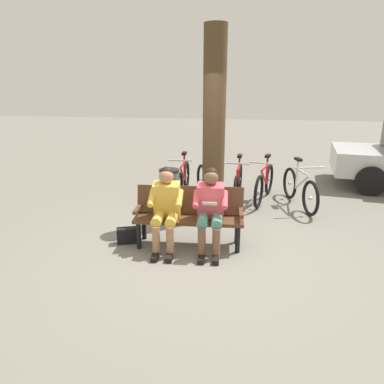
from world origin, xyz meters
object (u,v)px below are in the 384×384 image
at_px(tree_trunk, 214,126).
at_px(bicycle_purple, 264,184).
at_px(litter_bin, 169,190).
at_px(bicycle_silver, 183,180).
at_px(handbag, 127,235).
at_px(person_reading, 210,206).
at_px(bench, 189,212).
at_px(person_companion, 166,205).
at_px(bicycle_orange, 209,184).
at_px(bicycle_blue, 238,184).
at_px(bicycle_green, 299,189).

xyz_separation_m(tree_trunk, bicycle_purple, (-0.96, -1.02, -1.27)).
distance_m(litter_bin, bicycle_purple, 2.02).
bearing_deg(bicycle_silver, handbag, -12.28).
bearing_deg(person_reading, bicycle_silver, -74.46).
relative_size(bench, tree_trunk, 0.50).
bearing_deg(bicycle_purple, person_companion, -17.49).
distance_m(person_companion, handbag, 0.83).
bearing_deg(bicycle_orange, person_companion, -33.23).
bearing_deg(person_companion, bicycle_silver, -89.00).
relative_size(handbag, bicycle_blue, 0.18).
distance_m(handbag, bicycle_green, 3.54).
height_order(tree_trunk, bicycle_green, tree_trunk).
xyz_separation_m(bicycle_blue, bicycle_orange, (0.59, 0.11, 0.00)).
relative_size(person_reading, bicycle_green, 0.73).
bearing_deg(handbag, tree_trunk, -129.93).
relative_size(handbag, litter_bin, 0.37).
distance_m(bicycle_blue, bicycle_orange, 0.60).
bearing_deg(bicycle_purple, bench, -13.72).
relative_size(person_companion, bicycle_silver, 0.71).
distance_m(person_reading, bicycle_green, 2.66).
xyz_separation_m(bicycle_green, bicycle_silver, (2.37, -0.24, 0.00)).
height_order(bench, person_reading, person_reading).
bearing_deg(bicycle_purple, tree_trunk, -29.50).
relative_size(person_companion, handbag, 4.00).
bearing_deg(bicycle_green, bicycle_orange, -106.38).
relative_size(bicycle_green, bicycle_orange, 1.05).
bearing_deg(bicycle_green, bicycle_purple, -125.34).
xyz_separation_m(person_companion, bicycle_blue, (-0.96, -2.35, -0.30)).
height_order(person_reading, litter_bin, person_reading).
xyz_separation_m(bench, person_companion, (0.31, 0.19, 0.16)).
bearing_deg(bicycle_green, person_companion, -59.79).
xyz_separation_m(bench, bicycle_silver, (0.52, -2.26, -0.15)).
distance_m(handbag, litter_bin, 1.55).
relative_size(bicycle_green, bicycle_silver, 0.97).
distance_m(person_companion, bicycle_orange, 2.29).
xyz_separation_m(bench, handbag, (0.94, 0.14, -0.39)).
relative_size(person_reading, bicycle_purple, 0.73).
bearing_deg(handbag, person_companion, 176.27).
relative_size(tree_trunk, bicycle_silver, 1.94).
xyz_separation_m(person_reading, bicycle_orange, (0.27, -2.20, -0.31)).
relative_size(handbag, bicycle_orange, 0.19).
height_order(person_reading, bicycle_green, person_reading).
xyz_separation_m(bench, bicycle_orange, (-0.06, -2.05, -0.15)).
xyz_separation_m(bicycle_purple, bicycle_orange, (1.13, 0.21, 0.00)).
height_order(person_companion, bicycle_green, person_companion).
bearing_deg(bicycle_green, bicycle_blue, -112.30).
height_order(person_reading, handbag, person_reading).
bearing_deg(litter_bin, handbag, 77.34).
bearing_deg(tree_trunk, bench, 79.84).
bearing_deg(handbag, bicycle_purple, -131.45).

